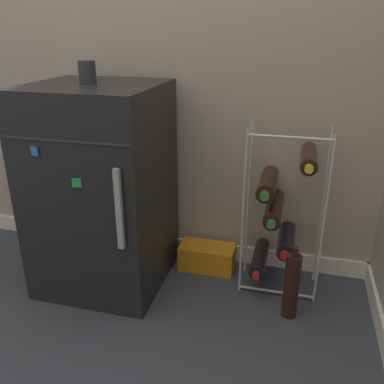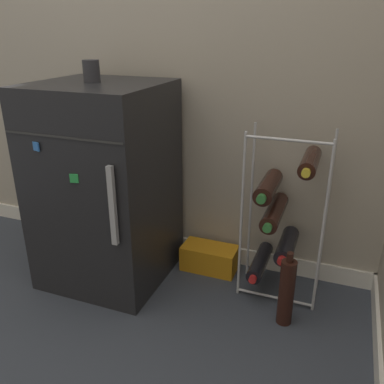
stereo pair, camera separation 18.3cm
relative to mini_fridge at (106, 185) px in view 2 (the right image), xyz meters
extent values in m
plane|color=#333842|center=(0.28, -0.36, -0.47)|extent=(14.00, 14.00, 0.00)
cube|color=#9E9384|center=(0.28, 0.34, 0.78)|extent=(6.93, 0.06, 2.50)
cube|color=silver|center=(0.28, 0.30, -0.43)|extent=(6.93, 0.01, 0.09)
cube|color=black|center=(0.00, 0.00, 0.00)|extent=(0.56, 0.54, 0.94)
cube|color=#2D2D2D|center=(0.00, -0.27, 0.30)|extent=(0.55, 0.00, 0.01)
cube|color=#9E9EA3|center=(0.22, -0.29, 0.05)|extent=(0.02, 0.02, 0.33)
cube|color=green|center=(0.04, -0.27, 0.13)|extent=(0.04, 0.01, 0.04)
cube|color=blue|center=(-0.13, -0.27, 0.25)|extent=(0.04, 0.02, 0.04)
cylinder|color=#B2B2B7|center=(0.65, 0.05, -0.08)|extent=(0.01, 0.01, 0.78)
cylinder|color=#B2B2B7|center=(0.99, 0.05, -0.08)|extent=(0.01, 0.01, 0.78)
cylinder|color=#B2B2B7|center=(0.65, 0.23, -0.08)|extent=(0.01, 0.01, 0.78)
cylinder|color=#B2B2B7|center=(0.99, 0.23, -0.08)|extent=(0.01, 0.01, 0.78)
cylinder|color=#B2B2B7|center=(0.82, 0.05, -0.45)|extent=(0.34, 0.01, 0.01)
cylinder|color=#B2B2B7|center=(0.82, 0.05, 0.28)|extent=(0.34, 0.01, 0.01)
cylinder|color=black|center=(0.73, 0.14, -0.34)|extent=(0.07, 0.28, 0.07)
cylinder|color=red|center=(0.73, -0.01, -0.34)|extent=(0.03, 0.02, 0.03)
cylinder|color=black|center=(0.84, 0.14, -0.22)|extent=(0.08, 0.25, 0.08)
cylinder|color=red|center=(0.84, 0.00, -0.22)|extent=(0.04, 0.02, 0.04)
cylinder|color=black|center=(0.77, 0.14, -0.07)|extent=(0.08, 0.30, 0.08)
cylinder|color=#2D7033|center=(0.77, -0.02, -0.07)|extent=(0.04, 0.02, 0.04)
cylinder|color=black|center=(0.74, 0.14, 0.05)|extent=(0.08, 0.27, 0.08)
cylinder|color=#2D7033|center=(0.74, -0.01, 0.05)|extent=(0.04, 0.02, 0.04)
cylinder|color=black|center=(0.90, 0.14, 0.18)|extent=(0.07, 0.27, 0.07)
cylinder|color=gold|center=(0.90, -0.01, 0.18)|extent=(0.03, 0.02, 0.03)
cube|color=orange|center=(0.45, 0.20, -0.41)|extent=(0.28, 0.14, 0.13)
cylinder|color=#28282D|center=(-0.02, -0.01, 0.52)|extent=(0.07, 0.07, 0.09)
cylinder|color=black|center=(0.88, -0.07, -0.32)|extent=(0.07, 0.07, 0.30)
cylinder|color=black|center=(0.88, -0.07, -0.16)|extent=(0.03, 0.03, 0.04)
camera|label=1|loc=(0.85, -1.57, 0.69)|focal=38.00mm
camera|label=2|loc=(1.02, -1.51, 0.69)|focal=38.00mm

